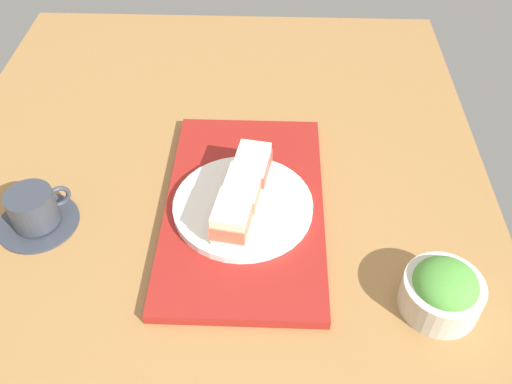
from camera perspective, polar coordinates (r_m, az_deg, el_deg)
ground_plane at (r=94.66cm, az=-5.13°, el=-3.41°), size 140.00×100.00×3.00cm
serving_tray at (r=93.88cm, az=-1.19°, el=-1.54°), size 44.94×26.38×1.78cm
sandwich_plate at (r=91.88cm, az=-1.34°, el=-1.43°), size 23.11×23.11×1.39cm
sandwich_near at (r=85.39cm, az=-2.44°, el=-2.69°), size 8.62×6.72×5.57cm
sandwich_middle at (r=89.35cm, az=-1.38°, el=0.12°), size 8.23×6.46×5.65cm
sandwich_far at (r=93.64cm, az=-0.41°, el=2.61°), size 8.44×6.85×5.40cm
salad_bowl at (r=84.05cm, az=18.59°, el=-9.56°), size 11.49×11.49×7.87cm
coffee_cup at (r=97.35cm, az=-21.75°, el=-1.82°), size 13.35×13.35×6.75cm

